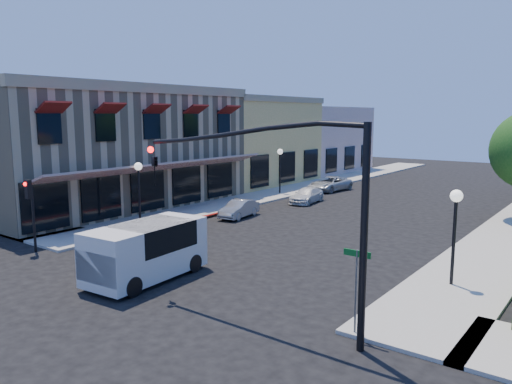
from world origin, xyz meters
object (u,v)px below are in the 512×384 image
Objects in this scene: parked_car_b at (239,209)px; parked_car_d at (330,184)px; signal_mast_arm at (294,191)px; parked_car_a at (178,227)px; secondary_signal at (30,202)px; lamppost_right_near at (455,213)px; street_name_sign at (356,278)px; lamppost_left_far at (280,160)px; white_van at (145,248)px; parked_car_c at (307,195)px; lamppost_left_near at (139,177)px.

parked_car_b is 12.94m from parked_car_d.
signal_mast_arm is 1.91× the size of parked_car_d.
parked_car_d is at bearing 90.92° from parked_car_a.
secondary_signal is 0.93× the size of lamppost_right_near.
lamppost_right_near is (1.00, 5.80, 1.04)m from street_name_sign.
lamppost_right_near is (17.00, -14.00, 0.00)m from lamppost_left_far.
white_van is at bearing -58.09° from parked_car_a.
street_name_sign reaches higher than parked_car_c.
signal_mast_arm is 21.67m from parked_car_c.
parked_car_b is at bearing -102.12° from parked_car_c.
street_name_sign is 8.51m from white_van.
signal_mast_arm is 1.63× the size of white_van.
parked_car_c is at bearing 86.78° from parked_car_a.
lamppost_left_far is 0.85× the size of parked_car_d.
street_name_sign is 0.80× the size of parked_car_a.
secondary_signal is at bearing -177.07° from street_name_sign.
lamppost_right_near reaches higher than secondary_signal.
parked_car_a is (-13.30, -0.67, -2.20)m from lamppost_right_near.
parked_car_c is (-10.69, 18.50, -3.56)m from signal_mast_arm.
street_name_sign is 0.51× the size of white_van.
secondary_signal reaches higher than parked_car_b.
lamppost_left_near is 1.00× the size of lamppost_left_far.
parked_car_c is 6.15m from parked_car_d.
lamppost_left_far is at bearing 91.39° from secondary_signal.
lamppost_left_far is 21.46m from white_van.
parked_car_a is 0.75× the size of parked_car_d.
signal_mast_arm is at bearing -55.00° from lamppost_left_far.
secondary_signal is at bearing -106.77° from parked_car_c.
white_van is (7.50, -20.05, -1.51)m from lamppost_left_far.
lamppost_left_near reaches higher than parked_car_b.
parked_car_d is (-0.76, 12.92, 0.06)m from parked_car_b.
lamppost_left_near reaches higher than parked_car_c.
secondary_signal reaches higher than street_name_sign.
signal_mast_arm is 2.24× the size of lamppost_left_far.
street_name_sign is 0.70× the size of lamppost_right_near.
lamppost_left_far is at bearing 110.52° from white_van.
lamppost_left_near reaches higher than parked_car_a.
lamppost_left_near is 1.11× the size of parked_car_b.
signal_mast_arm is 7.15m from lamppost_right_near.
parked_car_c is (-0.03, 12.67, -0.01)m from parked_car_a.
lamppost_right_near is at bearing -27.96° from parked_car_b.
secondary_signal is 15.53m from street_name_sign.
street_name_sign is at bearing -25.99° from parked_car_a.
signal_mast_arm is at bearing -57.29° from parked_car_d.
lamppost_right_near reaches higher than street_name_sign.
secondary_signal reaches higher than white_van.
parked_car_a is (3.20, 5.92, -1.78)m from secondary_signal.
secondary_signal is at bearing -175.57° from white_van.
parked_car_a is 18.73m from parked_car_d.
secondary_signal is 18.95m from parked_car_c.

